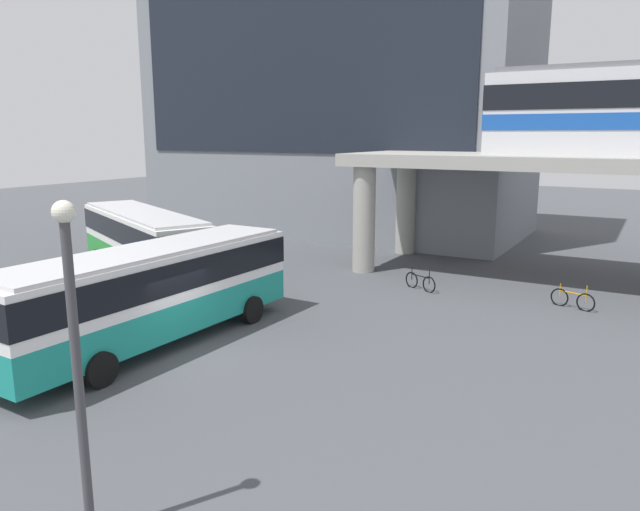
# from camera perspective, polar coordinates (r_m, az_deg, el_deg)

# --- Properties ---
(ground_plane) EXTENTS (120.00, 120.00, 0.00)m
(ground_plane) POSITION_cam_1_polar(r_m,az_deg,el_deg) (27.16, 1.81, -2.87)
(ground_plane) COLOR #47494F
(station_building) EXTENTS (25.69, 12.14, 20.76)m
(station_building) POSITION_cam_1_polar(r_m,az_deg,el_deg) (43.39, 1.73, 16.33)
(station_building) COLOR slate
(station_building) RESTS_ON ground_plane
(bus_main) EXTENTS (3.03, 11.12, 3.22)m
(bus_main) POSITION_cam_1_polar(r_m,az_deg,el_deg) (19.83, -15.76, -2.81)
(bus_main) COLOR teal
(bus_main) RESTS_ON ground_plane
(bus_secondary) EXTENTS (11.05, 7.06, 3.22)m
(bus_secondary) POSITION_cam_1_polar(r_m,az_deg,el_deg) (29.19, -16.54, 1.66)
(bus_secondary) COLOR #268C33
(bus_secondary) RESTS_ON ground_plane
(bicycle_black) EXTENTS (1.66, 0.77, 1.04)m
(bicycle_black) POSITION_cam_1_polar(r_m,az_deg,el_deg) (26.67, 9.55, -2.50)
(bicycle_black) COLOR black
(bicycle_black) RESTS_ON ground_plane
(bicycle_orange) EXTENTS (1.73, 0.59, 1.04)m
(bicycle_orange) POSITION_cam_1_polar(r_m,az_deg,el_deg) (25.57, 22.96, -3.89)
(bicycle_orange) COLOR black
(bicycle_orange) RESTS_ON ground_plane
(lamp_post) EXTENTS (0.36, 0.36, 5.77)m
(lamp_post) POSITION_cam_1_polar(r_m,az_deg,el_deg) (10.41, -22.34, -7.94)
(lamp_post) COLOR #3F3F44
(lamp_post) RESTS_ON ground_plane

